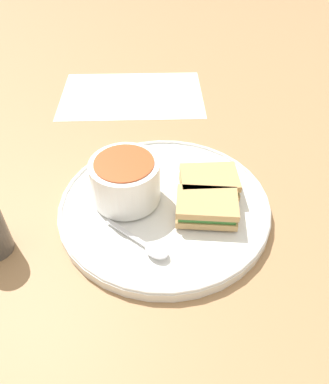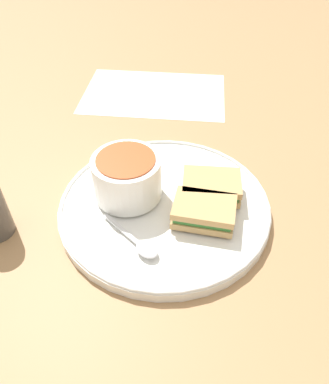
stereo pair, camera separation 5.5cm
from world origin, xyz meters
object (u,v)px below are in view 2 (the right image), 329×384
at_px(soup_bowl, 127,177).
at_px(sandwich_half_far, 211,186).
at_px(spoon, 143,246).
at_px(sandwich_half_near, 204,211).

xyz_separation_m(soup_bowl, sandwich_half_far, (0.06, -0.11, -0.02)).
bearing_deg(spoon, sandwich_half_far, 92.76).
bearing_deg(sandwich_half_near, sandwich_half_far, 9.87).
xyz_separation_m(sandwich_half_near, sandwich_half_far, (0.05, 0.01, 0.00)).
relative_size(soup_bowl, sandwich_half_far, 0.99).
height_order(soup_bowl, spoon, soup_bowl).
distance_m(sandwich_half_near, sandwich_half_far, 0.05).
distance_m(soup_bowl, sandwich_half_far, 0.13).
distance_m(spoon, sandwich_half_far, 0.15).
bearing_deg(sandwich_half_near, soup_bowl, 90.62).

